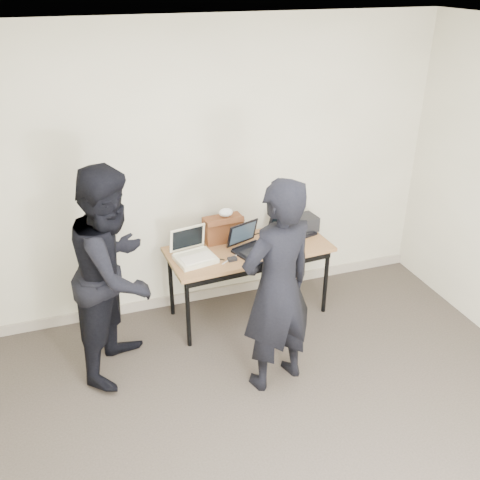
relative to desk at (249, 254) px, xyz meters
name	(u,v)px	position (x,y,z in m)	size (l,w,h in m)	color
room	(316,303)	(-0.27, -1.84, 0.69)	(4.60, 4.60, 2.80)	#3E362F
desk	(249,254)	(0.00, 0.00, 0.00)	(1.54, 0.75, 0.72)	brown
laptop_beige	(193,253)	(-0.54, -0.03, 0.11)	(0.39, 0.38, 0.27)	beige
laptop_center	(249,244)	(-0.01, -0.03, 0.11)	(0.40, 0.40, 0.25)	black
laptop_right	(291,227)	(0.50, 0.18, 0.12)	(0.43, 0.42, 0.26)	black
leather_satchel	(223,228)	(-0.18, 0.23, 0.19)	(0.37, 0.20, 0.25)	brown
tissue	(226,212)	(-0.15, 0.23, 0.34)	(0.13, 0.10, 0.08)	white
equipment_box	(303,223)	(0.63, 0.19, 0.13)	(0.25, 0.21, 0.14)	black
power_brick	(232,259)	(-0.22, -0.17, 0.07)	(0.08, 0.05, 0.03)	black
cables	(254,247)	(0.05, 0.01, 0.06)	(1.14, 0.48, 0.01)	black
person_typist	(277,288)	(-0.12, -0.95, 0.22)	(0.64, 0.42, 1.76)	black
person_observer	(115,273)	(-1.24, -0.34, 0.23)	(0.86, 0.67, 1.78)	black
baseboard	(211,293)	(-0.27, 0.39, -0.61)	(4.50, 0.03, 0.10)	#A19686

